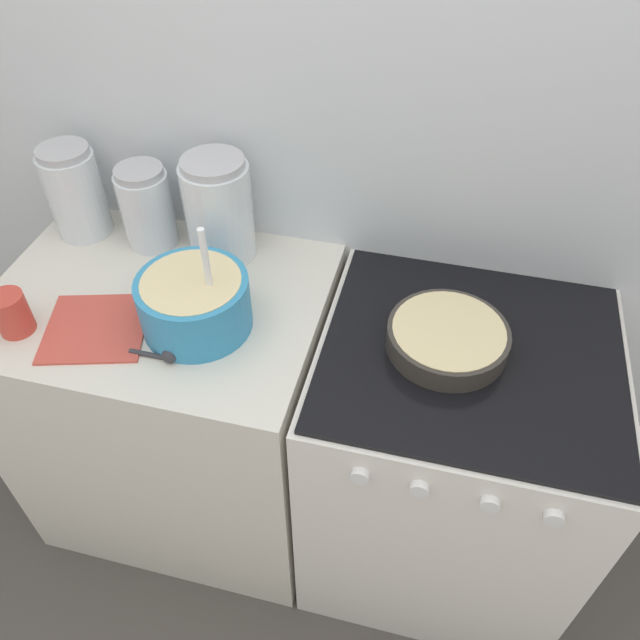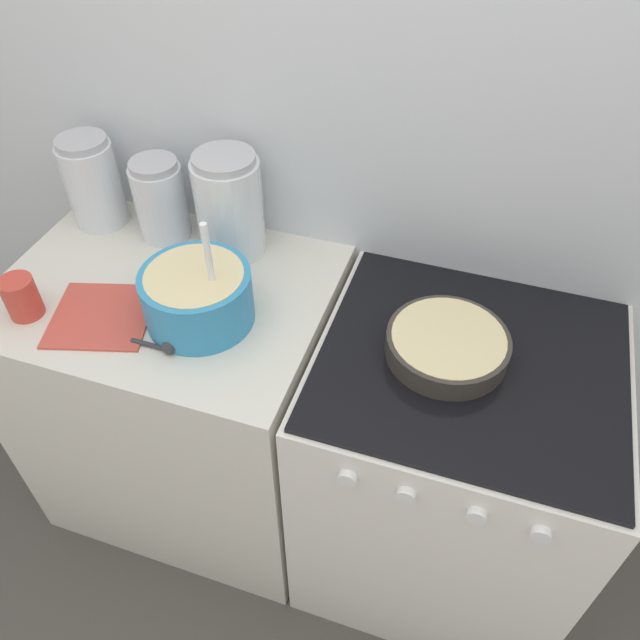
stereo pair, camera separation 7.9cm
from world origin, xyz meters
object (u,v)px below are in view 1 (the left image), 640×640
object	(u,v)px
mixing_bowl	(194,300)
tin_can	(12,313)
storage_jar_middle	(148,212)
storage_jar_right	(219,215)
stove	(445,462)
baking_pan	(448,337)
storage_jar_left	(77,197)

from	to	relation	value
mixing_bowl	tin_can	xyz separation A→B (m)	(-0.41, -0.12, -0.03)
storage_jar_middle	tin_can	xyz separation A→B (m)	(-0.17, -0.40, -0.04)
storage_jar_right	tin_can	size ratio (longest dim) A/B	2.68
stove	baking_pan	xyz separation A→B (m)	(-0.06, 0.00, 0.48)
stove	storage_jar_middle	distance (m)	1.06
stove	storage_jar_left	distance (m)	1.24
storage_jar_middle	tin_can	bearing A→B (deg)	-112.64
storage_jar_middle	baking_pan	bearing A→B (deg)	-14.30
storage_jar_left	mixing_bowl	bearing A→B (deg)	-31.86
storage_jar_left	stove	bearing A→B (deg)	-11.07
mixing_bowl	storage_jar_left	xyz separation A→B (m)	(-0.45, 0.28, 0.03)
stove	tin_can	size ratio (longest dim) A/B	8.66
storage_jar_left	tin_can	world-z (taller)	storage_jar_left
storage_jar_left	storage_jar_middle	size ratio (longest dim) A/B	1.13
tin_can	mixing_bowl	bearing A→B (deg)	16.10
storage_jar_right	tin_can	world-z (taller)	storage_jar_right
baking_pan	storage_jar_right	size ratio (longest dim) A/B	0.99
stove	tin_can	xyz separation A→B (m)	(-1.05, -0.18, 0.50)
baking_pan	tin_can	distance (m)	1.01
tin_can	storage_jar_right	bearing A→B (deg)	46.93
baking_pan	tin_can	world-z (taller)	tin_can
storage_jar_right	mixing_bowl	bearing A→B (deg)	-82.29
stove	storage_jar_right	world-z (taller)	storage_jar_right
stove	storage_jar_right	xyz separation A→B (m)	(-0.68, 0.21, 0.57)
baking_pan	storage_jar_left	size ratio (longest dim) A/B	1.09
storage_jar_left	storage_jar_middle	world-z (taller)	storage_jar_left
mixing_bowl	stove	bearing A→B (deg)	5.78
storage_jar_left	baking_pan	bearing A→B (deg)	-11.53
stove	storage_jar_middle	world-z (taller)	storage_jar_middle
stove	mixing_bowl	xyz separation A→B (m)	(-0.64, -0.06, 0.53)
stove	mixing_bowl	bearing A→B (deg)	-174.22
stove	storage_jar_middle	bearing A→B (deg)	166.45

